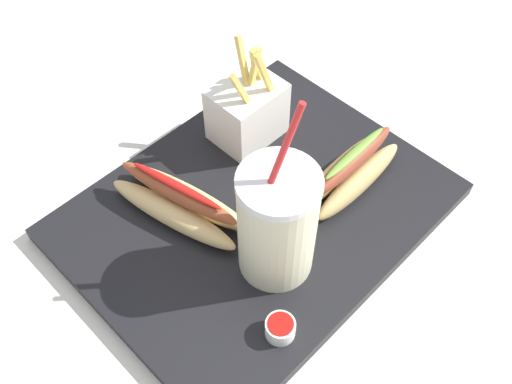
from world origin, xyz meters
name	(u,v)px	position (x,y,z in m)	size (l,w,h in m)	color
ground_plane	(256,220)	(0.00, 0.00, -0.01)	(2.40, 2.40, 0.02)	silver
food_tray	(256,211)	(0.00, 0.00, 0.01)	(0.45, 0.35, 0.02)	black
soda_cup	(277,224)	(-0.04, -0.07, 0.10)	(0.09, 0.09, 0.24)	beige
fries_basket	(247,111)	(0.08, 0.10, 0.06)	(0.09, 0.07, 0.15)	white
hot_dog_1	(179,202)	(-0.07, 0.06, 0.04)	(0.10, 0.19, 0.06)	#DBB775
hot_dog_2	(351,171)	(0.11, -0.06, 0.05)	(0.16, 0.06, 0.06)	tan
ketchup_cup_1	(280,328)	(-0.10, -0.14, 0.03)	(0.03, 0.03, 0.02)	white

